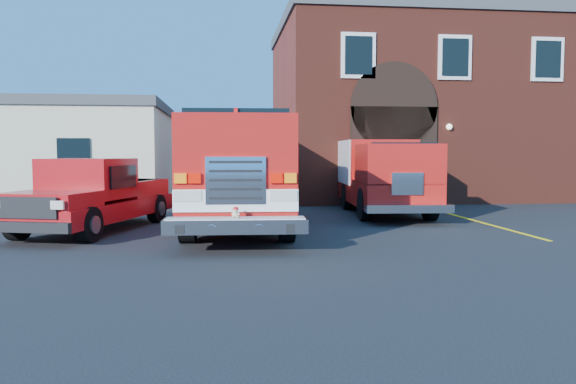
{
  "coord_description": "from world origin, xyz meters",
  "views": [
    {
      "loc": [
        -1.4,
        -13.13,
        2.14
      ],
      "look_at": [
        0.0,
        -1.2,
        1.3
      ],
      "focal_mm": 35.0,
      "sensor_mm": 36.0,
      "label": 1
    }
  ],
  "objects": [
    {
      "name": "fire_engine",
      "position": [
        -0.88,
        3.66,
        1.63
      ],
      "size": [
        3.34,
        10.36,
        3.15
      ],
      "color": "black",
      "rests_on": "ground"
    },
    {
      "name": "parking_stripe_near",
      "position": [
        6.5,
        1.0,
        0.0
      ],
      "size": [
        0.12,
        3.0,
        0.01
      ],
      "primitive_type": "cube",
      "color": "yellow",
      "rests_on": "ground"
    },
    {
      "name": "ground",
      "position": [
        0.0,
        0.0,
        0.0
      ],
      "size": [
        100.0,
        100.0,
        0.0
      ],
      "primitive_type": "plane",
      "color": "black",
      "rests_on": "ground"
    },
    {
      "name": "parking_stripe_far",
      "position": [
        6.5,
        7.0,
        0.0
      ],
      "size": [
        0.12,
        3.0,
        0.01
      ],
      "primitive_type": "cube",
      "color": "yellow",
      "rests_on": "ground"
    },
    {
      "name": "fire_station",
      "position": [
        8.99,
        13.98,
        4.25
      ],
      "size": [
        15.2,
        10.2,
        8.45
      ],
      "color": "maroon",
      "rests_on": "ground"
    },
    {
      "name": "side_building",
      "position": [
        -9.0,
        13.0,
        2.2
      ],
      "size": [
        10.2,
        8.2,
        4.35
      ],
      "color": "beige",
      "rests_on": "ground"
    },
    {
      "name": "pickup_truck",
      "position": [
        -4.91,
        2.76,
        0.94
      ],
      "size": [
        3.84,
        6.44,
        1.99
      ],
      "color": "black",
      "rests_on": "ground"
    },
    {
      "name": "parking_stripe_mid",
      "position": [
        6.5,
        4.0,
        0.0
      ],
      "size": [
        0.12,
        3.0,
        0.01
      ],
      "primitive_type": "cube",
      "color": "yellow",
      "rests_on": "ground"
    },
    {
      "name": "secondary_truck",
      "position": [
        4.27,
        6.67,
        1.42
      ],
      "size": [
        3.0,
        8.16,
        2.6
      ],
      "color": "black",
      "rests_on": "ground"
    }
  ]
}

